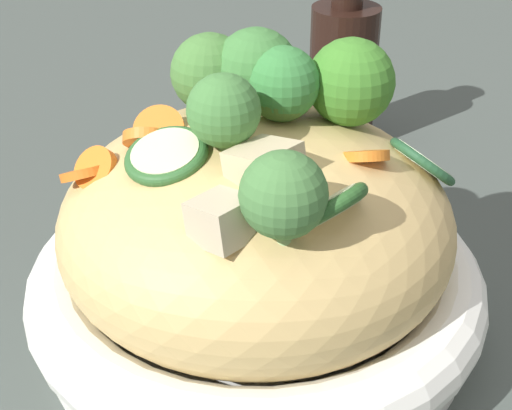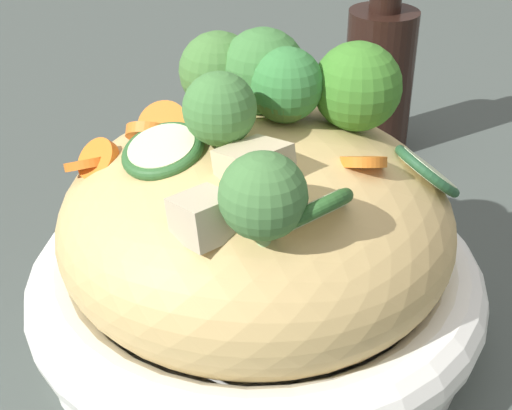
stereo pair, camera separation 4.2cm
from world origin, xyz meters
TOP-DOWN VIEW (x-y plane):
  - ground_plane at (0.00, 0.00)m, footprint 3.00×3.00m
  - serving_bowl at (0.00, 0.00)m, footprint 0.27×0.27m
  - noodle_heap at (0.00, 0.00)m, footprint 0.22×0.22m
  - broccoli_florets at (-0.01, 0.00)m, footprint 0.17×0.16m
  - carrot_coins at (0.03, -0.04)m, footprint 0.12×0.16m
  - zucchini_slices at (0.00, 0.02)m, footprint 0.16×0.15m
  - chicken_chunks at (0.04, 0.03)m, footprint 0.07×0.04m
  - soy_sauce_bottle at (-0.25, -0.11)m, footprint 0.06×0.06m

SIDE VIEW (x-z plane):
  - ground_plane at x=0.00m, z-range 0.00..0.00m
  - serving_bowl at x=0.00m, z-range 0.00..0.06m
  - soy_sauce_bottle at x=-0.25m, z-range -0.01..0.15m
  - noodle_heap at x=0.00m, z-range 0.02..0.14m
  - carrot_coins at x=0.03m, z-range 0.10..0.14m
  - zucchini_slices at x=0.00m, z-range 0.10..0.15m
  - chicken_chunks at x=0.04m, z-range 0.11..0.15m
  - broccoli_florets at x=-0.01m, z-range 0.11..0.19m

